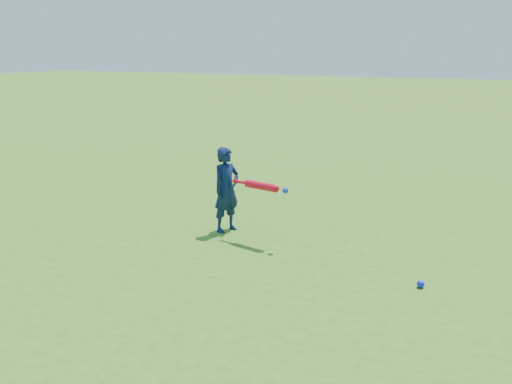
{
  "coord_description": "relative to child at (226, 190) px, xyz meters",
  "views": [
    {
      "loc": [
        3.7,
        -6.93,
        2.38
      ],
      "look_at": [
        0.83,
        -0.63,
        0.61
      ],
      "focal_mm": 40.0,
      "sensor_mm": 36.0,
      "label": 1
    }
  ],
  "objects": [
    {
      "name": "ground",
      "position": [
        -0.35,
        0.5,
        -0.56
      ],
      "size": [
        80.0,
        80.0,
        0.0
      ],
      "primitive_type": "plane",
      "color": "#356B19",
      "rests_on": "ground"
    },
    {
      "name": "child",
      "position": [
        0.0,
        0.0,
        0.0
      ],
      "size": [
        0.4,
        0.48,
        1.13
      ],
      "primitive_type": "imported",
      "rotation": [
        0.0,
        0.0,
        1.2
      ],
      "color": "#0D1A41",
      "rests_on": "ground"
    },
    {
      "name": "ground_ball_blue",
      "position": [
        2.65,
        -0.84,
        -0.52
      ],
      "size": [
        0.08,
        0.08,
        0.08
      ],
      "primitive_type": "sphere",
      "color": "#0C21D8",
      "rests_on": "ground"
    },
    {
      "name": "bat_swing",
      "position": [
        0.62,
        -0.22,
        0.16
      ],
      "size": [
        0.83,
        0.27,
        0.1
      ],
      "rotation": [
        0.0,
        0.0,
        -0.26
      ],
      "color": "red",
      "rests_on": "ground"
    }
  ]
}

